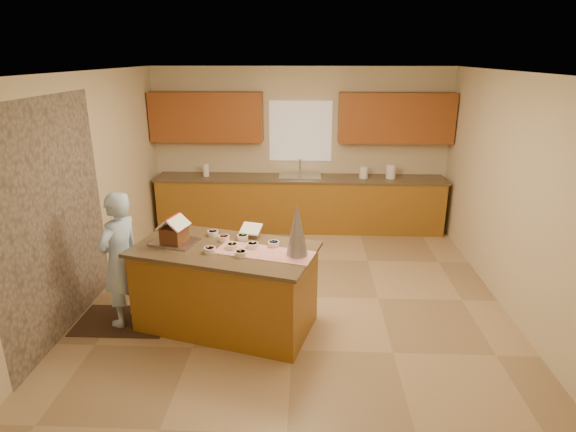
{
  "coord_description": "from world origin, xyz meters",
  "views": [
    {
      "loc": [
        0.14,
        -5.28,
        2.88
      ],
      "look_at": [
        -0.1,
        0.2,
        1.0
      ],
      "focal_mm": 29.52,
      "sensor_mm": 36.0,
      "label": 1
    }
  ],
  "objects_px": {
    "tinsel_tree": "(297,229)",
    "boy": "(120,259)",
    "island_base": "(226,289)",
    "gingerbread_house": "(174,232)"
  },
  "relations": [
    {
      "from": "island_base",
      "to": "gingerbread_house",
      "type": "relative_size",
      "value": 5.25
    },
    {
      "from": "tinsel_tree",
      "to": "boy",
      "type": "height_order",
      "value": "boy"
    },
    {
      "from": "tinsel_tree",
      "to": "gingerbread_house",
      "type": "xyz_separation_m",
      "value": [
        -1.33,
        0.26,
        -0.15
      ]
    },
    {
      "from": "tinsel_tree",
      "to": "island_base",
      "type": "bearing_deg",
      "value": 168.22
    },
    {
      "from": "tinsel_tree",
      "to": "boy",
      "type": "xyz_separation_m",
      "value": [
        -1.92,
        0.18,
        -0.45
      ]
    },
    {
      "from": "boy",
      "to": "gingerbread_house",
      "type": "height_order",
      "value": "boy"
    },
    {
      "from": "island_base",
      "to": "boy",
      "type": "height_order",
      "value": "boy"
    },
    {
      "from": "boy",
      "to": "gingerbread_house",
      "type": "relative_size",
      "value": 4.34
    },
    {
      "from": "island_base",
      "to": "tinsel_tree",
      "type": "relative_size",
      "value": 3.27
    },
    {
      "from": "tinsel_tree",
      "to": "boy",
      "type": "relative_size",
      "value": 0.37
    }
  ]
}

